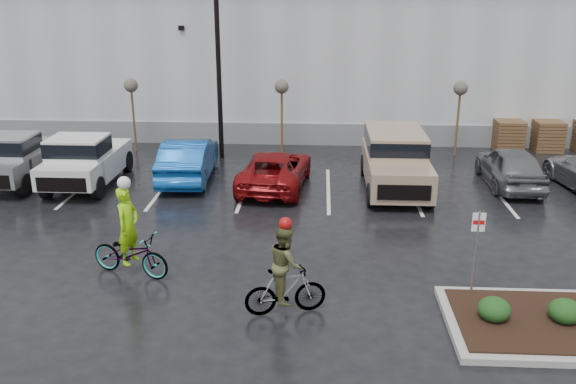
# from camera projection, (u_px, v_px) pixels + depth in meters

# --- Properties ---
(ground) EXTENTS (120.00, 120.00, 0.00)m
(ground) POSITION_uv_depth(u_px,v_px,m) (310.00, 298.00, 14.42)
(ground) COLOR black
(ground) RESTS_ON ground
(warehouse) EXTENTS (60.50, 15.50, 7.20)m
(warehouse) POSITION_uv_depth(u_px,v_px,m) (319.00, 47.00, 33.99)
(warehouse) COLOR silver
(warehouse) RESTS_ON ground
(wooded_ridge) EXTENTS (80.00, 25.00, 6.00)m
(wooded_ridge) POSITION_uv_depth(u_px,v_px,m) (320.00, 29.00, 55.92)
(wooded_ridge) COLOR #213917
(wooded_ridge) RESTS_ON ground
(lamppost) EXTENTS (0.50, 1.00, 9.22)m
(lamppost) POSITION_uv_depth(u_px,v_px,m) (217.00, 20.00, 24.10)
(lamppost) COLOR black
(lamppost) RESTS_ON ground
(sapling_west) EXTENTS (0.60, 0.60, 3.20)m
(sapling_west) POSITION_uv_depth(u_px,v_px,m) (131.00, 89.00, 26.22)
(sapling_west) COLOR #442F1B
(sapling_west) RESTS_ON ground
(sapling_mid) EXTENTS (0.60, 0.60, 3.20)m
(sapling_mid) POSITION_uv_depth(u_px,v_px,m) (282.00, 91.00, 25.88)
(sapling_mid) COLOR #442F1B
(sapling_mid) RESTS_ON ground
(sapling_east) EXTENTS (0.60, 0.60, 3.20)m
(sapling_east) POSITION_uv_depth(u_px,v_px,m) (460.00, 92.00, 25.49)
(sapling_east) COLOR #442F1B
(sapling_east) RESTS_ON ground
(pallet_stack_a) EXTENTS (1.20, 1.20, 1.35)m
(pallet_stack_a) POSITION_uv_depth(u_px,v_px,m) (508.00, 135.00, 26.97)
(pallet_stack_a) COLOR #442F1B
(pallet_stack_a) RESTS_ON ground
(pallet_stack_b) EXTENTS (1.20, 1.20, 1.35)m
(pallet_stack_b) POSITION_uv_depth(u_px,v_px,m) (547.00, 136.00, 26.88)
(pallet_stack_b) COLOR #442F1B
(pallet_stack_b) RESTS_ON ground
(shrub_a) EXTENTS (0.70, 0.70, 0.52)m
(shrub_a) POSITION_uv_depth(u_px,v_px,m) (494.00, 309.00, 13.13)
(shrub_a) COLOR #143813
(shrub_a) RESTS_ON curb_island
(shrub_b) EXTENTS (0.70, 0.70, 0.52)m
(shrub_b) POSITION_uv_depth(u_px,v_px,m) (565.00, 311.00, 13.05)
(shrub_b) COLOR #143813
(shrub_b) RESTS_ON curb_island
(fire_lane_sign) EXTENTS (0.30, 0.05, 2.20)m
(fire_lane_sign) POSITION_uv_depth(u_px,v_px,m) (476.00, 244.00, 13.95)
(fire_lane_sign) COLOR gray
(fire_lane_sign) RESTS_ON ground
(pickup_silver) EXTENTS (2.10, 5.20, 1.96)m
(pickup_silver) POSITION_uv_depth(u_px,v_px,m) (21.00, 155.00, 22.78)
(pickup_silver) COLOR #9EA0A6
(pickup_silver) RESTS_ON ground
(pickup_white) EXTENTS (2.10, 5.20, 1.96)m
(pickup_white) POSITION_uv_depth(u_px,v_px,m) (89.00, 157.00, 22.50)
(pickup_white) COLOR silver
(pickup_white) RESTS_ON ground
(car_blue) EXTENTS (1.89, 4.88, 1.58)m
(car_blue) POSITION_uv_depth(u_px,v_px,m) (188.00, 159.00, 22.94)
(car_blue) COLOR #0D4596
(car_blue) RESTS_ON ground
(car_red) EXTENTS (2.66, 4.97, 1.33)m
(car_red) POSITION_uv_depth(u_px,v_px,m) (275.00, 169.00, 22.09)
(car_red) COLOR maroon
(car_red) RESTS_ON ground
(suv_tan) EXTENTS (2.20, 5.10, 2.06)m
(suv_tan) POSITION_uv_depth(u_px,v_px,m) (396.00, 162.00, 21.68)
(suv_tan) COLOR tan
(suv_tan) RESTS_ON ground
(car_grey) EXTENTS (1.75, 4.33, 1.47)m
(car_grey) POSITION_uv_depth(u_px,v_px,m) (510.00, 166.00, 22.21)
(car_grey) COLOR slate
(car_grey) RESTS_ON ground
(cyclist_hivis) EXTENTS (2.29, 1.38, 2.63)m
(cyclist_hivis) POSITION_uv_depth(u_px,v_px,m) (130.00, 246.00, 15.36)
(cyclist_hivis) COLOR #3F3F44
(cyclist_hivis) RESTS_ON ground
(cyclist_olive) EXTENTS (1.86, 0.95, 2.32)m
(cyclist_olive) POSITION_uv_depth(u_px,v_px,m) (285.00, 279.00, 13.52)
(cyclist_olive) COLOR #3F3F44
(cyclist_olive) RESTS_ON ground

